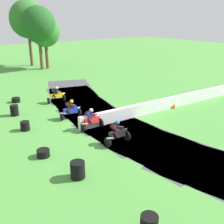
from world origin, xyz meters
The scene contains 16 objects.
ground_plane centered at (0.00, 0.00, 0.00)m, with size 120.00×120.00×0.00m, color #4C933D.
track_asphalt centered at (0.73, -0.04, 0.00)m, with size 8.30×28.88×0.01m.
safety_barrier centered at (5.80, -0.30, 0.45)m, with size 0.30×16.25×0.90m, color white.
motorcycle_lead_yellow centered at (-0.81, 6.53, 0.66)m, with size 1.71×0.95×1.43m.
motorcycle_chase_blue centered at (-1.64, 2.38, 0.66)m, with size 1.71×0.87×1.42m.
motorcycle_trailing_red centered at (-1.47, -0.10, 0.64)m, with size 1.68×0.80×1.43m.
motorcycle_fourth_black centered at (-1.40, -2.81, 0.65)m, with size 1.68×0.78×1.43m.
tire_stack_near centered at (-3.67, 8.70, 0.20)m, with size 0.71×0.71×0.40m.
tire_stack_mid_a centered at (-4.80, 5.45, 0.40)m, with size 0.60×0.60×0.80m.
tire_stack_mid_b centered at (-5.13, 2.26, 0.30)m, with size 0.59×0.59×0.60m.
tire_stack_far centered at (-5.57, -1.74, 0.20)m, with size 0.68×0.68×0.40m.
tire_stack_extra_a centered at (-5.07, -4.54, 0.40)m, with size 0.68×0.68×0.80m.
traffic_cone centered at (6.11, -0.57, 0.22)m, with size 0.28×0.28×0.44m, color orange.
tree_far_left centered at (4.19, 25.58, 6.59)m, with size 5.08×5.08×9.29m.
tree_far_right centered at (4.15, 21.68, 5.96)m, with size 4.56×4.56×8.39m.
tree_mid_rise centered at (5.12, 21.99, 5.09)m, with size 4.10×4.10×7.27m.
Camera 1 is at (-10.11, -13.98, 7.03)m, focal length 42.77 mm.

